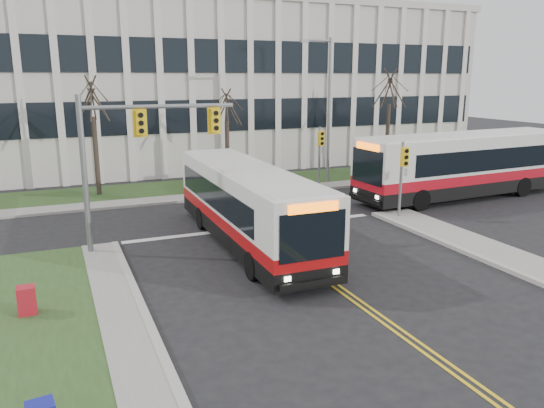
{
  "coord_description": "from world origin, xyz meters",
  "views": [
    {
      "loc": [
        -8.4,
        -13.93,
        6.83
      ],
      "look_at": [
        -0.63,
        4.58,
        2.0
      ],
      "focal_mm": 35.0,
      "sensor_mm": 36.0,
      "label": 1
    }
  ],
  "objects_px": {
    "bus_main": "(248,207)",
    "newspaper_box_red": "(27,302)",
    "directory_sign": "(239,168)",
    "bus_cross": "(464,167)",
    "streetlight": "(327,103)"
  },
  "relations": [
    {
      "from": "bus_main",
      "to": "newspaper_box_red",
      "type": "height_order",
      "value": "bus_main"
    },
    {
      "from": "directory_sign",
      "to": "bus_cross",
      "type": "distance_m",
      "value": 13.53
    },
    {
      "from": "newspaper_box_red",
      "to": "bus_main",
      "type": "bearing_deg",
      "value": 25.26
    },
    {
      "from": "newspaper_box_red",
      "to": "directory_sign",
      "type": "bearing_deg",
      "value": 51.89
    },
    {
      "from": "streetlight",
      "to": "newspaper_box_red",
      "type": "distance_m",
      "value": 23.03
    },
    {
      "from": "bus_main",
      "to": "bus_cross",
      "type": "xyz_separation_m",
      "value": [
        14.52,
        3.52,
        0.21
      ]
    },
    {
      "from": "bus_main",
      "to": "newspaper_box_red",
      "type": "bearing_deg",
      "value": -153.6
    },
    {
      "from": "bus_main",
      "to": "bus_cross",
      "type": "relative_size",
      "value": 0.88
    },
    {
      "from": "directory_sign",
      "to": "bus_cross",
      "type": "relative_size",
      "value": 0.15
    },
    {
      "from": "bus_main",
      "to": "newspaper_box_red",
      "type": "relative_size",
      "value": 12.61
    },
    {
      "from": "directory_sign",
      "to": "bus_main",
      "type": "distance_m",
      "value": 12.09
    },
    {
      "from": "streetlight",
      "to": "directory_sign",
      "type": "height_order",
      "value": "streetlight"
    },
    {
      "from": "streetlight",
      "to": "directory_sign",
      "type": "xyz_separation_m",
      "value": [
        -5.53,
        1.3,
        -4.02
      ]
    },
    {
      "from": "streetlight",
      "to": "bus_cross",
      "type": "xyz_separation_m",
      "value": [
        5.36,
        -6.7,
        -3.38
      ]
    },
    {
      "from": "streetlight",
      "to": "directory_sign",
      "type": "bearing_deg",
      "value": 166.77
    }
  ]
}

